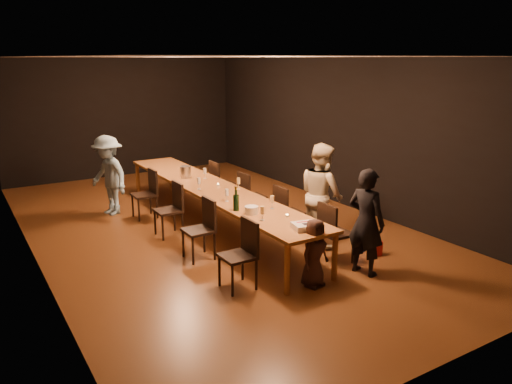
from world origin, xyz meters
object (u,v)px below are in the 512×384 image
man_blue (109,175)px  champagne_bottle (236,199)px  table (212,190)px  child (314,253)px  ice_bucket (186,172)px  woman_birthday (366,222)px  birthday_cake (306,226)px  chair_right_0 (336,232)px  chair_right_1 (290,212)px  plate_stack (251,210)px  chair_left_1 (198,230)px  chair_right_3 (223,183)px  chair_left_0 (238,255)px  chair_left_3 (144,194)px  woman_tan (321,194)px  chair_left_2 (168,210)px  chair_right_2 (253,196)px

man_blue → champagne_bottle: size_ratio=4.18×
table → man_blue: (-1.34, 1.77, 0.08)m
child → ice_bucket: 3.86m
woman_birthday → birthday_cake: bearing=59.2°
chair_right_0 → chair_right_1: 1.20m
plate_stack → child: bearing=-77.0°
chair_left_1 → ice_bucket: (0.77, 2.16, 0.39)m
chair_right_3 → chair_left_0: 3.98m
chair_left_1 → chair_left_3: (0.00, 2.40, 0.00)m
chair_right_0 → chair_left_3: (-1.70, 3.60, 0.00)m
woman_tan → chair_right_3: bearing=12.9°
chair_left_3 → ice_bucket: bearing=-107.3°
chair_left_1 → champagne_bottle: bearing=-115.6°
chair_left_2 → champagne_bottle: champagne_bottle is taller
table → chair_right_3: size_ratio=6.45×
chair_left_2 → birthday_cake: bearing=-161.2°
child → ice_bucket: bearing=78.6°
chair_right_2 → child: 2.98m
chair_right_2 → chair_left_0: same height
chair_left_1 → child: child is taller
table → chair_right_0: bearing=-70.5°
table → chair_right_2: (0.85, 0.00, -0.24)m
chair_left_1 → chair_left_2: same height
birthday_cake → ice_bucket: 3.64m
woman_tan → chair_left_1: bearing=84.1°
champagne_bottle → chair_right_2: bearing=50.9°
champagne_bottle → table: bearing=77.3°
chair_left_1 → woman_birthday: 2.49m
chair_right_3 → plate_stack: size_ratio=4.58×
chair_right_2 → champagne_bottle: champagne_bottle is taller
champagne_bottle → chair_left_3: bearing=101.2°
table → chair_right_1: size_ratio=6.45×
chair_right_1 → woman_tan: (0.30, -0.46, 0.38)m
chair_left_0 → chair_left_2: bearing=0.0°
man_blue → plate_stack: 3.66m
chair_right_0 → ice_bucket: size_ratio=4.24×
man_blue → plate_stack: (1.13, -3.48, 0.03)m
woman_birthday → champagne_bottle: 1.94m
chair_right_0 → chair_right_2: size_ratio=1.00×
birthday_cake → plate_stack: size_ratio=1.95×
woman_tan → chair_right_1: bearing=40.3°
chair_right_1 → woman_birthday: 1.76m
chair_left_0 → champagne_bottle: bearing=-28.8°
chair_left_1 → ice_bucket: 2.33m
chair_left_2 → child: 3.01m
plate_stack → woman_birthday: bearing=-47.2°
chair_right_0 → child: (-0.79, -0.47, 0.01)m
chair_right_0 → chair_right_1: same height
man_blue → chair_right_3: bearing=57.8°
chair_right_3 → child: child is taller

